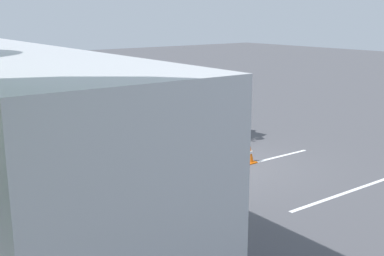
{
  "coord_description": "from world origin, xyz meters",
  "views": [
    {
      "loc": [
        -9.15,
        7.76,
        3.84
      ],
      "look_at": [
        0.01,
        0.65,
        1.1
      ],
      "focal_mm": 45.11,
      "sensor_mm": 36.0,
      "label": 1
    }
  ],
  "objects": [
    {
      "name": "spectator_left",
      "position": [
        -1.02,
        2.59,
        1.07
      ],
      "size": [
        0.57,
        0.31,
        1.79
      ],
      "color": "black",
      "rests_on": "ground_plane"
    },
    {
      "name": "bay_line_a",
      "position": [
        -3.32,
        -1.16,
        0.0
      ],
      "size": [
        0.18,
        3.76,
        0.01
      ],
      "color": "white",
      "rests_on": "ground_plane"
    },
    {
      "name": "bay_line_c",
      "position": [
        2.32,
        -1.16,
        0.0
      ],
      "size": [
        0.19,
        4.2,
        0.01
      ],
      "color": "white",
      "rests_on": "ground_plane"
    },
    {
      "name": "spectator_far_left",
      "position": [
        -2.15,
        2.74,
        1.04
      ],
      "size": [
        0.57,
        0.33,
        1.74
      ],
      "color": "black",
      "rests_on": "ground_plane"
    },
    {
      "name": "bay_line_d",
      "position": [
        5.14,
        -1.16,
        0.0
      ],
      "size": [
        0.19,
        4.23,
        0.01
      ],
      "color": "white",
      "rests_on": "ground_plane"
    },
    {
      "name": "spectator_centre",
      "position": [
        0.26,
        2.56,
        0.98
      ],
      "size": [
        0.58,
        0.37,
        1.67
      ],
      "color": "black",
      "rests_on": "ground_plane"
    },
    {
      "name": "stunt_motorcycle",
      "position": [
        1.98,
        -2.16,
        0.99
      ],
      "size": [
        2.0,
        0.79,
        1.66
      ],
      "color": "black",
      "rests_on": "ground_plane"
    },
    {
      "name": "bay_line_b",
      "position": [
        -0.5,
        -1.16,
        0.0
      ],
      "size": [
        0.18,
        3.85,
        0.01
      ],
      "color": "white",
      "rests_on": "ground_plane"
    },
    {
      "name": "parked_motorcycle_silver",
      "position": [
        -1.43,
        3.49,
        0.48
      ],
      "size": [
        2.05,
        0.58,
        0.99
      ],
      "color": "black",
      "rests_on": "ground_plane"
    },
    {
      "name": "ground_plane",
      "position": [
        0.0,
        0.0,
        0.0
      ],
      "size": [
        80.0,
        80.0,
        0.0
      ],
      "primitive_type": "plane",
      "color": "#4C4C51"
    },
    {
      "name": "traffic_cone",
      "position": [
        -0.4,
        -0.94,
        0.3
      ],
      "size": [
        0.34,
        0.34,
        0.63
      ],
      "color": "orange",
      "rests_on": "ground_plane"
    },
    {
      "name": "tour_bus",
      "position": [
        -0.69,
        5.37,
        1.64
      ],
      "size": [
        9.87,
        2.79,
        3.25
      ],
      "color": "silver",
      "rests_on": "ground_plane"
    }
  ]
}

